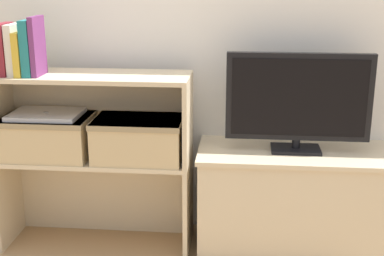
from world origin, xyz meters
TOP-DOWN VIEW (x-y plane):
  - tv_stand at (0.47, 0.19)m, footprint 0.88×0.40m
  - tv at (0.47, 0.19)m, footprint 0.64×0.14m
  - bookshelf_lower_tier at (-0.45, 0.21)m, footprint 0.89×0.30m
  - bookshelf_upper_tier at (-0.45, 0.21)m, footprint 0.89×0.30m
  - book_maroon at (-0.81, 0.10)m, footprint 0.04×0.14m
  - book_ivory at (-0.77, 0.10)m, footprint 0.03×0.12m
  - book_mustard at (-0.74, 0.10)m, footprint 0.03×0.16m
  - book_teal at (-0.70, 0.10)m, footprint 0.04×0.15m
  - book_plum at (-0.67, 0.10)m, footprint 0.02×0.14m
  - storage_basket_left at (-0.67, 0.14)m, footprint 0.40×0.27m
  - storage_basket_right at (-0.24, 0.14)m, footprint 0.40×0.27m
  - laptop at (-0.67, 0.14)m, footprint 0.32×0.23m

SIDE VIEW (x-z plane):
  - tv_stand at x=0.47m, z-range 0.00..0.49m
  - bookshelf_lower_tier at x=-0.45m, z-range 0.06..0.51m
  - storage_basket_left at x=-0.67m, z-range 0.46..0.65m
  - storage_basket_right at x=-0.24m, z-range 0.46..0.65m
  - laptop at x=-0.67m, z-range 0.64..0.66m
  - bookshelf_upper_tier at x=-0.45m, z-range 0.50..0.89m
  - tv at x=0.47m, z-range 0.51..0.95m
  - book_mustard at x=-0.74m, z-range 0.83..1.02m
  - book_ivory at x=-0.77m, z-range 0.83..1.05m
  - book_maroon at x=-0.81m, z-range 0.83..1.06m
  - book_teal at x=-0.70m, z-range 0.83..1.07m
  - book_plum at x=-0.67m, z-range 0.83..1.09m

